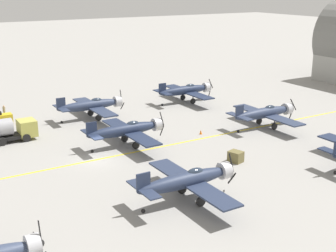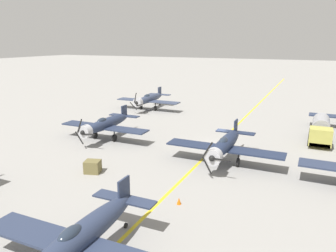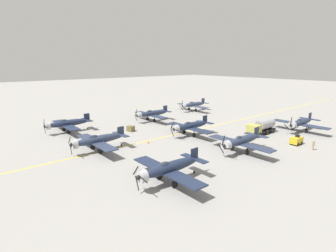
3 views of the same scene
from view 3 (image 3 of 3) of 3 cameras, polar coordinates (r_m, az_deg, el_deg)
name	(u,v)px [view 3 (image 3 of 3)]	position (r m, az deg, el deg)	size (l,w,h in m)	color
ground_plane	(198,129)	(60.31, 6.62, -0.71)	(400.00, 400.00, 0.00)	gray
taxiway_stripe	(198,129)	(60.31, 6.62, -0.71)	(0.30, 160.00, 0.01)	yellow
airplane_far_center	(98,140)	(46.27, -15.06, -2.94)	(12.00, 9.98, 3.65)	#2B354E
airplane_far_right	(67,123)	(60.90, -21.11, 0.54)	(12.00, 9.98, 3.65)	#1F2A43
airplane_far_left	(169,168)	(33.15, 0.19, -9.12)	(12.00, 9.98, 3.65)	#1E2842
airplane_mid_right	(152,114)	(67.95, -3.54, 2.71)	(12.00, 9.98, 3.68)	#26314A
airplane_near_left	(301,122)	(64.65, 26.92, 0.68)	(12.00, 9.98, 3.80)	#28324B
airplane_near_right	(193,105)	(82.95, 5.50, 4.66)	(12.00, 9.98, 3.77)	#353F59
airplane_mid_left	(241,141)	(45.88, 15.66, -3.12)	(12.00, 9.98, 3.75)	#29334D
airplane_mid_center	(190,126)	(54.67, 4.84, 0.01)	(12.00, 9.98, 3.65)	#1F2A43
fuel_tanker	(261,127)	(59.11, 19.67, -0.22)	(2.68, 8.00, 2.98)	black
tow_tractor	(296,140)	(54.26, 26.17, -2.81)	(1.57, 2.60, 1.79)	gold
ground_crew_walking	(313,145)	(52.10, 29.08, -3.57)	(0.39, 0.39, 1.78)	tan
supply_crate_by_tanker	(131,129)	(58.69, -8.13, -0.55)	(1.45, 1.21, 1.21)	brown
traffic_cone	(148,142)	(49.47, -4.30, -3.53)	(0.36, 0.36, 0.55)	orange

